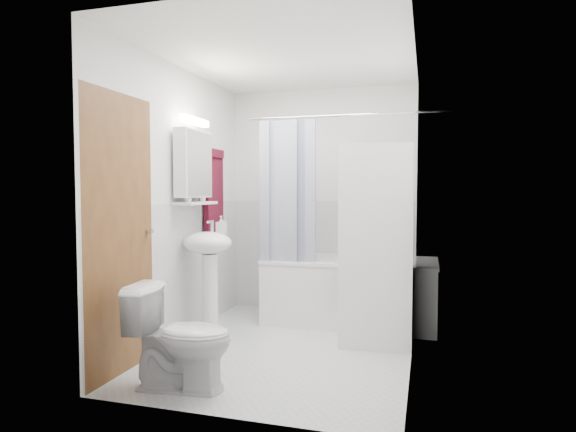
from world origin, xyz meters
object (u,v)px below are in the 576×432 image
(washer_dryer, at_px, (375,244))
(toilet, at_px, (181,338))
(sink, at_px, (208,259))
(bathtub, at_px, (350,287))

(washer_dryer, distance_m, toilet, 1.86)
(sink, distance_m, toilet, 1.16)
(sink, xyz_separation_m, washer_dryer, (1.43, 0.33, 0.14))
(sink, height_order, toilet, sink)
(bathtub, relative_size, toilet, 2.42)
(sink, bearing_deg, bathtub, 37.01)
(washer_dryer, bearing_deg, bathtub, 115.51)
(sink, xyz_separation_m, toilet, (0.30, -1.06, -0.37))
(sink, bearing_deg, toilet, -74.01)
(bathtub, bearing_deg, washer_dryer, -60.45)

